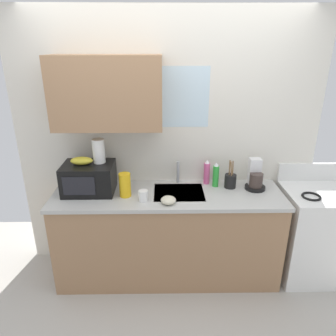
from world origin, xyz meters
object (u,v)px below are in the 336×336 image
dish_soap_bottle_pink (207,172)px  utensil_crock (230,181)px  mug_white (143,196)px  banana_bunch (82,161)px  cereal_canister (125,185)px  microwave (89,178)px  paper_towel_roll (99,151)px  stove_range (311,233)px  dish_soap_bottle_green (216,175)px  small_bowl (169,200)px  coffee_maker (255,178)px

dish_soap_bottle_pink → utensil_crock: 0.24m
mug_white → dish_soap_bottle_pink: bearing=30.8°
banana_bunch → cereal_canister: (0.39, -0.10, -0.20)m
microwave → paper_towel_roll: bearing=27.2°
microwave → stove_range: bearing=-1.2°
dish_soap_bottle_green → paper_towel_roll: bearing=-177.3°
banana_bunch → utensil_crock: 1.39m
microwave → dish_soap_bottle_green: (1.19, 0.10, -0.02)m
banana_bunch → dish_soap_bottle_pink: banana_bunch is taller
dish_soap_bottle_green → cereal_canister: (-0.84, -0.20, -0.01)m
small_bowl → banana_bunch: bearing=162.2°
coffee_maker → microwave: bearing=-177.8°
mug_white → microwave: bearing=159.6°
stove_range → coffee_maker: (-0.58, 0.10, 0.55)m
cereal_canister → stove_range: bearing=1.7°
microwave → utensil_crock: bearing=3.1°
paper_towel_roll → microwave: bearing=-152.8°
banana_bunch → mug_white: bearing=-18.8°
mug_white → small_bowl: 0.23m
dish_soap_bottle_green → utensil_crock: 0.15m
utensil_crock → small_bowl: (-0.59, -0.32, -0.04)m
microwave → cereal_canister: microwave is taller
stove_range → dish_soap_bottle_green: size_ratio=4.45×
cereal_canister → microwave: bearing=163.9°
paper_towel_roll → stove_range: bearing=-2.7°
utensil_crock → microwave: bearing=-176.9°
microwave → small_bowl: bearing=-18.9°
cereal_canister → mug_white: bearing=-28.4°
cereal_canister → utensil_crock: (0.98, 0.17, -0.04)m
stove_range → mug_white: stove_range is taller
cereal_canister → utensil_crock: 1.00m
stove_range → utensil_crock: utensil_crock is taller
microwave → small_bowl: size_ratio=3.54×
dish_soap_bottle_pink → mug_white: dish_soap_bottle_pink is taller
stove_range → small_bowl: size_ratio=8.31×
microwave → cereal_canister: bearing=-16.1°
banana_bunch → coffee_maker: size_ratio=0.71×
stove_range → cereal_canister: cereal_canister is taller
paper_towel_roll → dish_soap_bottle_green: bearing=2.7°
cereal_canister → small_bowl: 0.42m
small_bowl → cereal_canister: bearing=158.8°
coffee_maker → dish_soap_bottle_green: 0.37m
paper_towel_roll → cereal_canister: paper_towel_roll is taller
mug_white → stove_range: bearing=5.1°
coffee_maker → dish_soap_bottle_pink: bearing=166.2°
dish_soap_bottle_pink → utensil_crock: utensil_crock is taller
banana_bunch → coffee_maker: banana_bunch is taller
microwave → dish_soap_bottle_pink: 1.12m
small_bowl → coffee_maker: bearing=20.5°
utensil_crock → mug_white: bearing=-162.3°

